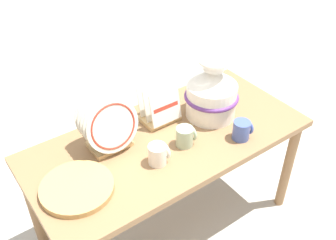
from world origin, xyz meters
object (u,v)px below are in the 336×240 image
Objects in this scene: mug_cobalt_glaze at (242,130)px; mug_sage_glaze at (185,136)px; dish_rack_square_plates at (159,109)px; dish_rack_round_plates at (108,125)px; wicker_charger_stack at (77,188)px; mug_cream_glaze at (158,154)px; ceramic_vase at (212,91)px.

mug_sage_glaze is (-0.25, 0.12, 0.00)m from mug_cobalt_glaze.
mug_cobalt_glaze is at bearing -56.21° from dish_rack_square_plates.
mug_sage_glaze is at bearing -33.11° from dish_rack_round_plates.
dish_rack_round_plates is at bearing 150.09° from mug_cobalt_glaze.
mug_sage_glaze reaches higher than wicker_charger_stack.
wicker_charger_stack is 0.82m from mug_cobalt_glaze.
mug_cream_glaze is (0.12, -0.22, -0.08)m from dish_rack_round_plates.
mug_cream_glaze is (-0.18, -0.03, 0.00)m from mug_sage_glaze.
wicker_charger_stack is (-0.56, -0.21, -0.05)m from dish_rack_square_plates.
dish_rack_round_plates is at bearing 171.65° from ceramic_vase.
ceramic_vase is at bearing -26.83° from dish_rack_square_plates.
mug_sage_glaze is (0.30, -0.20, -0.08)m from dish_rack_round_plates.
ceramic_vase reaches higher than mug_sage_glaze.
mug_sage_glaze is (0.55, -0.03, 0.04)m from wicker_charger_stack.
dish_rack_square_plates is 0.33m from mug_cream_glaze.
dish_rack_round_plates reaches higher than mug_sage_glaze.
wicker_charger_stack is at bearing -146.76° from dish_rack_round_plates.
dish_rack_round_plates reaches higher than mug_cream_glaze.
ceramic_vase is 1.71× the size of dish_rack_square_plates.
ceramic_vase reaches higher than dish_rack_round_plates.
dish_rack_round_plates is 0.89× the size of wicker_charger_stack.
wicker_charger_stack is (-0.81, -0.08, -0.13)m from ceramic_vase.
dish_rack_square_plates is at bearing 123.79° from mug_cobalt_glaze.
ceramic_vase is 3.41× the size of mug_sage_glaze.
mug_cobalt_glaze is at bearing -10.78° from wicker_charger_stack.
mug_cobalt_glaze is at bearing -29.91° from dish_rack_round_plates.
ceramic_vase is 1.07× the size of wicker_charger_stack.
dish_rack_square_plates reaches higher than mug_cream_glaze.
ceramic_vase reaches higher than dish_rack_square_plates.
ceramic_vase reaches higher than wicker_charger_stack.
mug_sage_glaze is at bearing -155.95° from ceramic_vase.
dish_rack_round_plates is 0.32m from dish_rack_square_plates.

